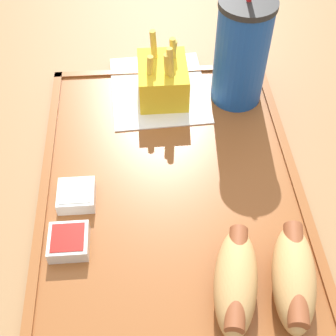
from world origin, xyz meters
name	(u,v)px	position (x,y,z in m)	size (l,w,h in m)	color
dining_table	(151,287)	(0.00, 0.00, 0.39)	(1.06, 1.10, 0.78)	olive
food_tray	(168,185)	(0.05, 0.03, 0.78)	(0.48, 0.34, 0.01)	brown
paper_napkin	(157,89)	(-0.14, 0.03, 0.79)	(0.18, 0.16, 0.00)	white
soda_cup	(239,53)	(-0.12, 0.15, 0.87)	(0.08, 0.08, 0.20)	#194CA5
hot_dog_far	(291,277)	(0.21, 0.15, 0.81)	(0.14, 0.07, 0.05)	tan
hot_dog_near	(233,281)	(0.21, 0.09, 0.81)	(0.14, 0.07, 0.05)	tan
fries_carton	(161,79)	(-0.13, 0.03, 0.82)	(0.09, 0.07, 0.10)	gold
sauce_cup_mayo	(74,195)	(0.07, -0.09, 0.80)	(0.05, 0.05, 0.02)	silver
sauce_cup_ketchup	(66,241)	(0.13, -0.10, 0.80)	(0.05, 0.05, 0.02)	silver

